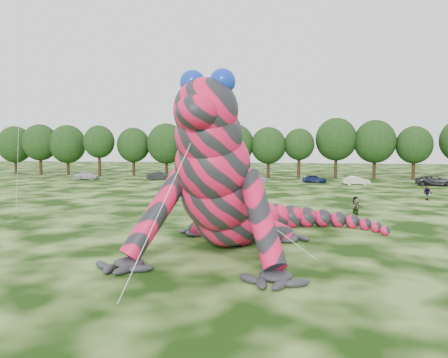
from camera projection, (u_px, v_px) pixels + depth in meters
ground at (278, 276)px, 19.76m from camera, size 240.00×240.00×0.00m
inflatable_gecko at (233, 164)px, 25.67m from camera, size 18.53×21.15×9.61m
tree_0 at (15, 150)px, 86.61m from camera, size 6.91×6.22×9.51m
tree_1 at (40, 150)px, 84.41m from camera, size 6.74×6.07×9.81m
tree_2 at (68, 150)px, 84.24m from camera, size 7.04×6.34×9.64m
tree_3 at (99, 151)px, 81.37m from camera, size 5.81×5.23×9.44m
tree_4 at (134, 152)px, 82.00m from camera, size 6.22×5.60×9.06m
tree_5 at (166, 150)px, 80.62m from camera, size 7.16×6.44×9.80m
tree_6 at (194, 151)px, 77.99m from camera, size 6.52×5.86×9.49m
tree_7 at (235, 151)px, 76.88m from camera, size 6.68×6.01×9.48m
tree_8 at (268, 153)px, 76.11m from camera, size 6.14×5.53×8.94m
tree_9 at (299, 153)px, 75.60m from camera, size 5.27×4.74×8.68m
tree_10 at (336, 148)px, 75.69m from camera, size 7.09×6.38×10.50m
tree_11 at (375, 150)px, 74.28m from camera, size 7.01×6.31×10.07m
tree_12 at (414, 153)px, 72.85m from camera, size 5.99×5.39×8.97m
car_0 at (88, 175)px, 73.62m from camera, size 4.22×1.96×1.40m
car_1 at (160, 176)px, 72.16m from camera, size 4.31×1.92×1.38m
car_2 at (198, 178)px, 68.50m from camera, size 5.31×2.75×1.43m
car_3 at (253, 178)px, 67.02m from camera, size 4.83×2.11×1.38m
car_4 at (314, 179)px, 67.12m from camera, size 3.84×1.87×1.26m
car_5 at (356, 181)px, 63.88m from camera, size 4.03×1.93×1.27m
car_6 at (435, 181)px, 62.39m from camera, size 5.41×2.75×1.46m
spectator_0 at (167, 199)px, 41.01m from camera, size 0.63×0.45×1.63m
spectator_1 at (213, 196)px, 43.49m from camera, size 1.05×1.01×1.71m
spectator_2 at (428, 192)px, 46.35m from camera, size 1.38×1.25×1.86m
spectator_4 at (168, 183)px, 57.05m from camera, size 0.66×0.89×1.68m
spectator_5 at (356, 208)px, 34.61m from camera, size 1.48×1.67×1.83m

